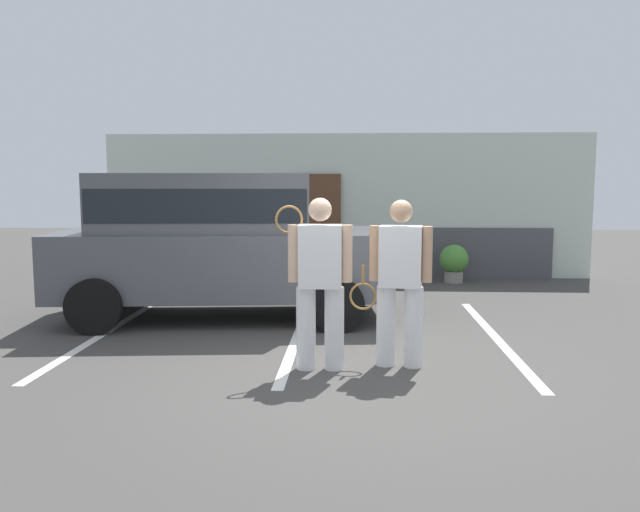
{
  "coord_description": "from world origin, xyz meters",
  "views": [
    {
      "loc": [
        0.16,
        -6.44,
        1.94
      ],
      "look_at": [
        -0.25,
        1.2,
        1.05
      ],
      "focal_mm": 35.91,
      "sensor_mm": 36.0,
      "label": 1
    }
  ],
  "objects_px": {
    "tennis_player_man": "(320,281)",
    "potted_plant_by_porch": "(454,262)",
    "tennis_player_woman": "(400,281)",
    "parked_suv": "(216,238)"
  },
  "relations": [
    {
      "from": "tennis_player_man",
      "to": "potted_plant_by_porch",
      "type": "relative_size",
      "value": 2.41
    },
    {
      "from": "tennis_player_man",
      "to": "tennis_player_woman",
      "type": "xyz_separation_m",
      "value": [
        0.83,
        0.15,
        -0.02
      ]
    },
    {
      "from": "tennis_player_woman",
      "to": "potted_plant_by_porch",
      "type": "xyz_separation_m",
      "value": [
        1.45,
        5.74,
        -0.5
      ]
    },
    {
      "from": "tennis_player_woman",
      "to": "parked_suv",
      "type": "bearing_deg",
      "value": -35.09
    },
    {
      "from": "tennis_player_man",
      "to": "potted_plant_by_porch",
      "type": "xyz_separation_m",
      "value": [
        2.28,
        5.89,
        -0.52
      ]
    },
    {
      "from": "parked_suv",
      "to": "tennis_player_man",
      "type": "distance_m",
      "value": 2.97
    },
    {
      "from": "tennis_player_man",
      "to": "potted_plant_by_porch",
      "type": "distance_m",
      "value": 6.34
    },
    {
      "from": "parked_suv",
      "to": "tennis_player_woman",
      "type": "distance_m",
      "value": 3.38
    },
    {
      "from": "tennis_player_man",
      "to": "tennis_player_woman",
      "type": "relative_size",
      "value": 1.01
    },
    {
      "from": "parked_suv",
      "to": "tennis_player_man",
      "type": "relative_size",
      "value": 2.68
    }
  ]
}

